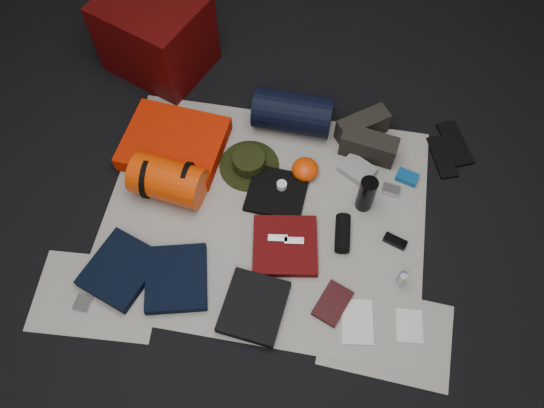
% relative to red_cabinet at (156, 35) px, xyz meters
% --- Properties ---
extents(floor, '(4.50, 4.50, 0.02)m').
position_rel_red_cabinet_xyz_m(floor, '(0.79, -0.91, -0.23)').
color(floor, black).
rests_on(floor, ground).
extents(newspaper_mat, '(1.60, 1.30, 0.01)m').
position_rel_red_cabinet_xyz_m(newspaper_mat, '(0.79, -0.91, -0.22)').
color(newspaper_mat, beige).
rests_on(newspaper_mat, floor).
extents(newspaper_sheet_front_left, '(0.61, 0.44, 0.00)m').
position_rel_red_cabinet_xyz_m(newspaper_sheet_front_left, '(0.09, -1.46, -0.22)').
color(newspaper_sheet_front_left, beige).
rests_on(newspaper_sheet_front_left, floor).
extents(newspaper_sheet_front_right, '(0.60, 0.43, 0.00)m').
position_rel_red_cabinet_xyz_m(newspaper_sheet_front_right, '(1.44, -1.41, -0.22)').
color(newspaper_sheet_front_right, beige).
rests_on(newspaper_sheet_front_right, floor).
extents(red_cabinet, '(0.67, 0.61, 0.45)m').
position_rel_red_cabinet_xyz_m(red_cabinet, '(0.00, 0.00, 0.00)').
color(red_cabinet, '#430504').
rests_on(red_cabinet, floor).
extents(sleeping_pad, '(0.55, 0.47, 0.09)m').
position_rel_red_cabinet_xyz_m(sleeping_pad, '(0.24, -0.59, -0.17)').
color(sleeping_pad, red).
rests_on(sleeping_pad, newspaper_mat).
extents(stuff_sack, '(0.39, 0.26, 0.21)m').
position_rel_red_cabinet_xyz_m(stuff_sack, '(0.28, -0.85, -0.11)').
color(stuff_sack, '#EC3A03').
rests_on(stuff_sack, newspaper_mat).
extents(sack_strap_left, '(0.02, 0.22, 0.22)m').
position_rel_red_cabinet_xyz_m(sack_strap_left, '(0.18, -0.85, -0.11)').
color(sack_strap_left, black).
rests_on(sack_strap_left, newspaper_mat).
extents(sack_strap_right, '(0.03, 0.22, 0.22)m').
position_rel_red_cabinet_xyz_m(sack_strap_right, '(0.38, -0.85, -0.11)').
color(sack_strap_right, black).
rests_on(sack_strap_right, newspaper_mat).
extents(navy_duffel, '(0.42, 0.23, 0.22)m').
position_rel_red_cabinet_xyz_m(navy_duffel, '(0.83, -0.33, -0.11)').
color(navy_duffel, black).
rests_on(navy_duffel, newspaper_mat).
extents(boonie_brim, '(0.38, 0.38, 0.01)m').
position_rel_red_cabinet_xyz_m(boonie_brim, '(0.65, -0.63, -0.21)').
color(boonie_brim, black).
rests_on(boonie_brim, newspaper_mat).
extents(boonie_crown, '(0.17, 0.17, 0.07)m').
position_rel_red_cabinet_xyz_m(boonie_crown, '(0.65, -0.63, -0.17)').
color(boonie_crown, black).
rests_on(boonie_crown, boonie_brim).
extents(hiking_boot_left, '(0.29, 0.25, 0.14)m').
position_rel_red_cabinet_xyz_m(hiking_boot_left, '(1.22, -0.32, -0.15)').
color(hiking_boot_left, black).
rests_on(hiking_boot_left, newspaper_mat).
extents(hiking_boot_right, '(0.31, 0.16, 0.15)m').
position_rel_red_cabinet_xyz_m(hiking_boot_right, '(1.26, -0.45, -0.14)').
color(hiking_boot_right, black).
rests_on(hiking_boot_right, newspaper_mat).
extents(flip_flop_left, '(0.18, 0.28, 0.01)m').
position_rel_red_cabinet_xyz_m(flip_flop_left, '(1.66, -0.40, -0.22)').
color(flip_flop_left, black).
rests_on(flip_flop_left, floor).
extents(flip_flop_right, '(0.21, 0.30, 0.02)m').
position_rel_red_cabinet_xyz_m(flip_flop_right, '(1.73, -0.30, -0.22)').
color(flip_flop_right, black).
rests_on(flip_flop_right, floor).
extents(trousers_navy_a, '(0.38, 0.40, 0.05)m').
position_rel_red_cabinet_xyz_m(trousers_navy_a, '(0.17, -1.32, -0.19)').
color(trousers_navy_a, black).
rests_on(trousers_navy_a, newspaper_mat).
extents(trousers_navy_b, '(0.35, 0.38, 0.05)m').
position_rel_red_cabinet_xyz_m(trousers_navy_b, '(0.44, -1.32, -0.19)').
color(trousers_navy_b, black).
rests_on(trousers_navy_b, newspaper_mat).
extents(trousers_charcoal, '(0.30, 0.34, 0.05)m').
position_rel_red_cabinet_xyz_m(trousers_charcoal, '(0.82, -1.39, -0.19)').
color(trousers_charcoal, black).
rests_on(trousers_charcoal, newspaper_mat).
extents(black_tshirt, '(0.31, 0.29, 0.03)m').
position_rel_red_cabinet_xyz_m(black_tshirt, '(0.83, -0.78, -0.20)').
color(black_tshirt, black).
rests_on(black_tshirt, newspaper_mat).
extents(red_shirt, '(0.36, 0.36, 0.04)m').
position_rel_red_cabinet_xyz_m(red_shirt, '(0.92, -1.06, -0.20)').
color(red_shirt, '#530909').
rests_on(red_shirt, newspaper_mat).
extents(orange_stuff_sack, '(0.15, 0.15, 0.09)m').
position_rel_red_cabinet_xyz_m(orange_stuff_sack, '(0.95, -0.63, -0.17)').
color(orange_stuff_sack, '#EC3A03').
rests_on(orange_stuff_sack, newspaper_mat).
extents(first_aid_pouch, '(0.21, 0.20, 0.04)m').
position_rel_red_cabinet_xyz_m(first_aid_pouch, '(1.22, -0.57, -0.20)').
color(first_aid_pouch, gray).
rests_on(first_aid_pouch, newspaper_mat).
extents(water_bottle, '(0.11, 0.11, 0.22)m').
position_rel_red_cabinet_xyz_m(water_bottle, '(1.27, -0.76, -0.11)').
color(water_bottle, black).
rests_on(water_bottle, newspaper_mat).
extents(speaker, '(0.09, 0.20, 0.07)m').
position_rel_red_cabinet_xyz_m(speaker, '(1.18, -0.96, -0.18)').
color(speaker, black).
rests_on(speaker, newspaper_mat).
extents(compact_camera, '(0.10, 0.07, 0.04)m').
position_rel_red_cabinet_xyz_m(compact_camera, '(1.40, -0.66, -0.20)').
color(compact_camera, silver).
rests_on(compact_camera, newspaper_mat).
extents(cyan_case, '(0.13, 0.10, 0.04)m').
position_rel_red_cabinet_xyz_m(cyan_case, '(1.48, -0.57, -0.20)').
color(cyan_case, '#0E4C8A').
rests_on(cyan_case, newspaper_mat).
extents(toiletry_purple, '(0.03, 0.03, 0.09)m').
position_rel_red_cabinet_xyz_m(toiletry_purple, '(1.48, -1.14, -0.17)').
color(toiletry_purple, '#3D216C').
rests_on(toiletry_purple, newspaper_mat).
extents(toiletry_clear, '(0.04, 0.04, 0.10)m').
position_rel_red_cabinet_xyz_m(toiletry_clear, '(1.48, -1.16, -0.17)').
color(toiletry_clear, '#B0B5B0').
rests_on(toiletry_clear, newspaper_mat).
extents(paperback_book, '(0.19, 0.22, 0.03)m').
position_rel_red_cabinet_xyz_m(paperback_book, '(1.18, -1.31, -0.20)').
color(paperback_book, black).
rests_on(paperback_book, newspaper_mat).
extents(map_booklet, '(0.17, 0.23, 0.01)m').
position_rel_red_cabinet_xyz_m(map_booklet, '(1.30, -1.37, -0.21)').
color(map_booklet, silver).
rests_on(map_booklet, newspaper_mat).
extents(map_printout, '(0.13, 0.16, 0.01)m').
position_rel_red_cabinet_xyz_m(map_printout, '(1.54, -1.35, -0.22)').
color(map_printout, silver).
rests_on(map_printout, newspaper_mat).
extents(sunglasses, '(0.12, 0.08, 0.03)m').
position_rel_red_cabinet_xyz_m(sunglasses, '(1.44, -0.94, -0.20)').
color(sunglasses, black).
rests_on(sunglasses, newspaper_mat).
extents(key_cluster, '(0.08, 0.08, 0.01)m').
position_rel_red_cabinet_xyz_m(key_cluster, '(0.04, -1.51, -0.21)').
color(key_cluster, silver).
rests_on(key_cluster, newspaper_mat).
extents(tape_roll, '(0.05, 0.05, 0.04)m').
position_rel_red_cabinet_xyz_m(tape_roll, '(0.85, -0.75, -0.17)').
color(tape_roll, white).
rests_on(tape_roll, black_tshirt).
extents(energy_bar_a, '(0.10, 0.05, 0.01)m').
position_rel_red_cabinet_xyz_m(energy_bar_a, '(0.88, -1.04, -0.17)').
color(energy_bar_a, silver).
rests_on(energy_bar_a, red_shirt).
extents(energy_bar_b, '(0.10, 0.05, 0.01)m').
position_rel_red_cabinet_xyz_m(energy_bar_b, '(0.96, -1.04, -0.17)').
color(energy_bar_b, silver).
rests_on(energy_bar_b, red_shirt).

